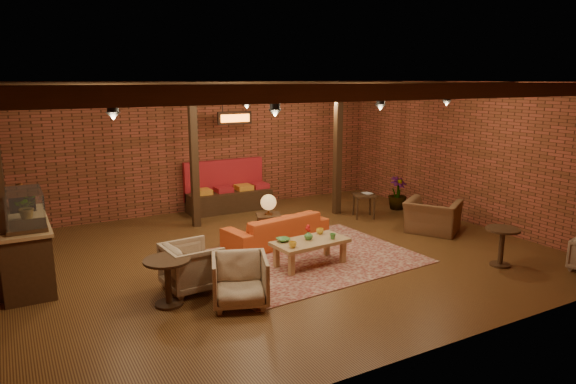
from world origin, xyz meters
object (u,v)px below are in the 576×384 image
round_table_right (502,241)px  sofa (276,229)px  plant_tall (399,161)px  armchair_b (240,278)px  coffee_table (309,243)px  armchair_right (433,211)px  side_table_book (364,196)px  round_table_left (168,274)px  side_table_lamp (269,206)px  armchair_a (192,264)px

round_table_right → sofa: bearing=133.8°
plant_tall → armchair_b: bearing=-150.7°
coffee_table → plant_tall: bearing=30.1°
armchair_b → sofa: bearing=71.9°
armchair_b → round_table_right: bearing=10.9°
coffee_table → round_table_right: coffee_table is taller
armchair_right → sofa: bearing=42.9°
armchair_right → plant_tall: 2.21m
side_table_book → plant_tall: bearing=10.2°
round_table_left → armchair_b: armchair_b is taller
round_table_left → armchair_b: 1.05m
side_table_lamp → armchair_a: bearing=-144.4°
sofa → side_table_book: size_ratio=3.16×
armchair_b → armchair_a: bearing=136.5°
round_table_left → armchair_a: (0.49, 0.40, -0.07)m
sofa → armchair_right: bearing=155.4°
sofa → coffee_table: (-0.05, -1.35, 0.10)m
plant_tall → armchair_right: bearing=-109.9°
armchair_a → armchair_b: 0.98m
armchair_right → round_table_right: (-0.42, -2.10, -0.01)m
side_table_lamp → armchair_b: size_ratio=1.22×
coffee_table → armchair_right: 3.40m
side_table_lamp → round_table_left: size_ratio=1.41×
side_table_lamp → round_table_right: 4.38m
armchair_a → side_table_book: armchair_a is taller
coffee_table → armchair_b: armchair_b is taller
round_table_right → armchair_b: bearing=170.6°
side_table_book → coffee_table: bearing=-143.0°
coffee_table → side_table_book: (2.84, 2.14, 0.11)m
armchair_b → armchair_right: size_ratio=0.76×
side_table_lamp → armchair_right: size_ratio=0.92×
sofa → armchair_b: size_ratio=2.60×
sofa → round_table_left: 3.25m
armchair_right → round_table_left: bearing=66.5°
side_table_lamp → armchair_a: 2.64m
coffee_table → plant_tall: 4.79m
coffee_table → sofa: bearing=87.8°
armchair_right → side_table_book: 1.80m
sofa → side_table_lamp: side_table_lamp is taller
side_table_book → round_table_right: (0.11, -3.82, -0.06)m
sofa → plant_tall: plant_tall is taller
side_table_lamp → sofa: bearing=-58.7°
side_table_lamp → plant_tall: bearing=11.8°
sofa → armchair_b: armchair_b is taller
coffee_table → side_table_lamp: 1.55m
coffee_table → side_table_lamp: (-0.04, 1.51, 0.35)m
round_table_right → coffee_table: bearing=150.4°
round_table_left → armchair_a: 0.64m
armchair_a → armchair_b: size_ratio=1.01×
round_table_right → armchair_a: bearing=162.1°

